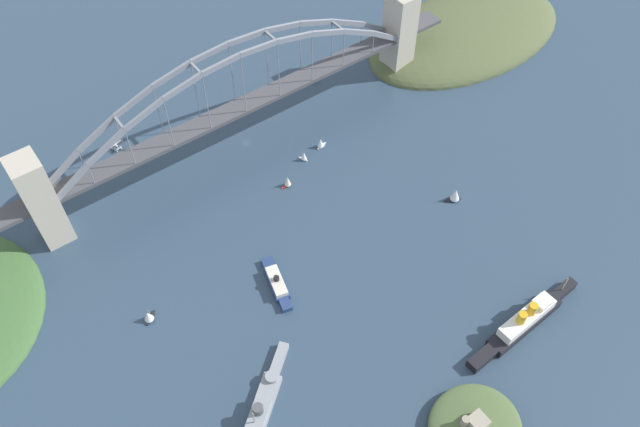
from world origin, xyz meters
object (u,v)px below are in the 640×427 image
ocean_liner (525,321)px  naval_cruiser (256,424)px  harbor_ferry_steamer (277,282)px  fort_island_mid_harbor (475,427)px  seaplane_taxiing_near_bridge (116,146)px  seaplane_second_in_formation (313,75)px  small_boat_1 (288,181)px  small_boat_2 (455,195)px  small_boat_0 (321,143)px  small_boat_3 (148,316)px  small_boat_4 (304,156)px  harbor_arch_bridge (241,105)px

ocean_liner → naval_cruiser: size_ratio=1.10×
harbor_ferry_steamer → fort_island_mid_harbor: bearing=103.6°
seaplane_taxiing_near_bridge → seaplane_second_in_formation: 141.07m
ocean_liner → harbor_ferry_steamer: 127.91m
ocean_liner → small_boat_1: (42.45, -148.37, -1.34)m
ocean_liner → small_boat_2: size_ratio=7.90×
small_boat_0 → small_boat_3: size_ratio=0.96×
harbor_ferry_steamer → small_boat_4: harbor_ferry_steamer is taller
small_boat_4 → small_boat_3: bearing=19.4°
naval_cruiser → small_boat_3: bearing=-80.0°
seaplane_taxiing_near_bridge → small_boat_1: 112.84m
small_boat_1 → small_boat_2: 98.68m
harbor_ferry_steamer → small_boat_3: small_boat_3 is taller
ocean_liner → seaplane_taxiing_near_bridge: ocean_liner is taller
harbor_arch_bridge → small_boat_2: bearing=123.1°
seaplane_second_in_formation → small_boat_2: 138.73m
harbor_ferry_steamer → small_boat_1: size_ratio=4.28×
harbor_arch_bridge → ocean_liner: size_ratio=4.01×
naval_cruiser → small_boat_2: size_ratio=7.15×
fort_island_mid_harbor → small_boat_1: size_ratio=5.36×
seaplane_taxiing_near_bridge → seaplane_second_in_formation: seaplane_taxiing_near_bridge is taller
harbor_arch_bridge → seaplane_taxiing_near_bridge: 85.99m
fort_island_mid_harbor → ocean_liner: bearing=-157.7°
small_boat_4 → seaplane_second_in_formation: bearing=-130.0°
small_boat_0 → small_boat_4: bearing=10.6°
ocean_liner → harbor_ferry_steamer: size_ratio=2.22×
ocean_liner → small_boat_4: bearing=-82.0°
harbor_arch_bridge → small_boat_3: harbor_arch_bridge is taller
harbor_ferry_steamer → small_boat_3: bearing=-18.0°
small_boat_4 → ocean_liner: bearing=98.0°
ocean_liner → seaplane_taxiing_near_bridge: 262.39m
harbor_arch_bridge → small_boat_0: size_ratio=40.36×
seaplane_taxiing_near_bridge → small_boat_1: bearing=128.0°
small_boat_4 → fort_island_mid_harbor: bearing=79.0°
small_boat_0 → ocean_liner: bearing=92.7°
small_boat_0 → small_boat_1: bearing=22.4°
seaplane_second_in_formation → small_boat_0: 67.71m
small_boat_4 → naval_cruiser: bearing=47.3°
ocean_liner → small_boat_1: bearing=-74.0°
small_boat_1 → small_boat_3: 113.48m
ocean_liner → small_boat_4: size_ratio=10.59×
ocean_liner → small_boat_1: ocean_liner is taller
harbor_arch_bridge → naval_cruiser: bearing=59.4°
fort_island_mid_harbor → small_boat_3: size_ratio=5.42×
harbor_arch_bridge → harbor_ferry_steamer: bearing=66.6°
seaplane_second_in_formation → harbor_arch_bridge: bearing=19.9°
harbor_ferry_steamer → seaplane_taxiing_near_bridge: harbor_ferry_steamer is taller
harbor_ferry_steamer → fort_island_mid_harbor: fort_island_mid_harbor is taller
harbor_arch_bridge → small_boat_4: bearing=121.5°
harbor_arch_bridge → small_boat_2: harbor_arch_bridge is taller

